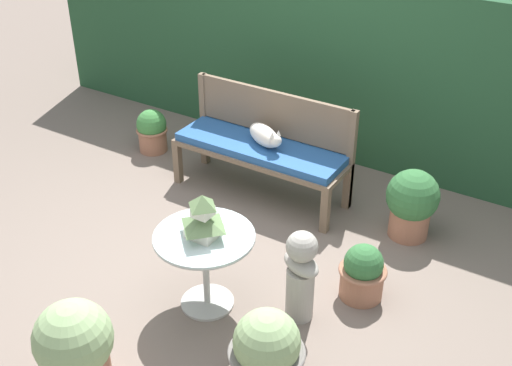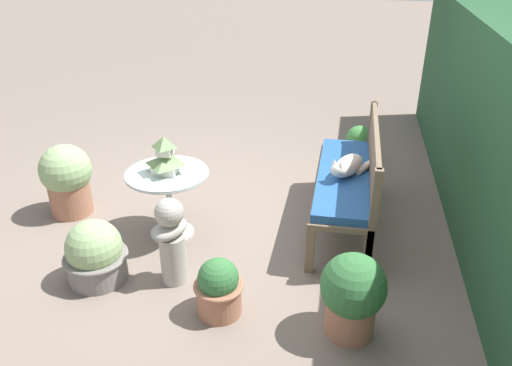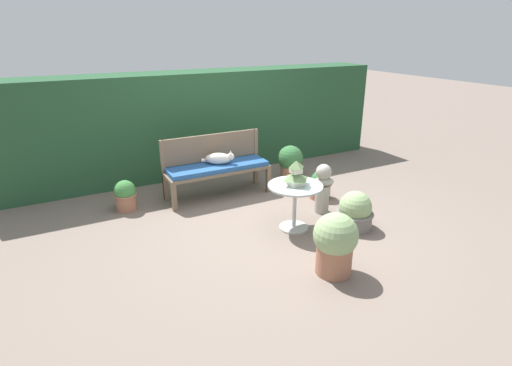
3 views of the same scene
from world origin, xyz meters
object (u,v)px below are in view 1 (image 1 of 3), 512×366
at_px(patio_table, 205,251).
at_px(potted_plant_table_near, 412,203).
at_px(garden_bench, 260,152).
at_px(garden_bust, 301,273).
at_px(potted_plant_path_edge, 152,131).
at_px(potted_plant_table_far, 267,350).
at_px(pagoda_birdhouse, 203,219).
at_px(cat, 265,135).
at_px(potted_plant_patio_mid, 75,350).
at_px(potted_plant_bench_left, 363,273).

bearing_deg(patio_table, potted_plant_table_near, 59.50).
bearing_deg(garden_bench, patio_table, -72.76).
bearing_deg(garden_bust, potted_plant_path_edge, 173.97).
height_order(garden_bench, potted_plant_table_far, garden_bench).
bearing_deg(garden_bench, pagoda_birdhouse, -72.76).
relative_size(garden_bench, cat, 3.66).
relative_size(potted_plant_patio_mid, potted_plant_table_far, 1.37).
distance_m(patio_table, potted_plant_patio_mid, 0.99).
height_order(potted_plant_table_near, potted_plant_table_far, potted_plant_table_near).
relative_size(pagoda_birdhouse, potted_plant_table_far, 0.64).
bearing_deg(potted_plant_table_far, potted_plant_bench_left, 79.18).
height_order(patio_table, garden_bust, garden_bust).
distance_m(garden_bust, potted_plant_patio_mid, 1.40).
relative_size(cat, potted_plant_table_far, 0.87).
distance_m(garden_bust, potted_plant_path_edge, 2.58).
xyz_separation_m(pagoda_birdhouse, potted_plant_patio_mid, (-0.17, -0.97, -0.35)).
height_order(potted_plant_bench_left, potted_plant_table_far, potted_plant_table_far).
xyz_separation_m(garden_bust, potted_plant_patio_mid, (-0.74, -1.19, -0.02)).
height_order(patio_table, potted_plant_table_near, patio_table).
relative_size(potted_plant_path_edge, potted_plant_table_far, 0.89).
bearing_deg(potted_plant_table_near, garden_bust, -102.94).
xyz_separation_m(garden_bust, potted_plant_table_near, (0.28, 1.22, -0.06)).
relative_size(pagoda_birdhouse, potted_plant_table_near, 0.53).
distance_m(pagoda_birdhouse, garden_bust, 0.70).
xyz_separation_m(garden_bench, pagoda_birdhouse, (0.42, -1.35, 0.28)).
bearing_deg(patio_table, potted_plant_bench_left, 36.50).
relative_size(cat, garden_bust, 0.61).
distance_m(pagoda_birdhouse, potted_plant_bench_left, 1.14).
distance_m(cat, potted_plant_path_edge, 1.35).
height_order(cat, pagoda_birdhouse, pagoda_birdhouse).
distance_m(garden_bench, potted_plant_table_far, 1.99).
bearing_deg(cat, garden_bust, -22.26).
relative_size(potted_plant_table_near, potted_plant_path_edge, 1.34).
height_order(potted_plant_patio_mid, potted_plant_bench_left, potted_plant_patio_mid).
bearing_deg(patio_table, garden_bust, 21.23).
distance_m(garden_bench, pagoda_birdhouse, 1.44).
bearing_deg(potted_plant_bench_left, potted_plant_table_near, 88.47).
distance_m(cat, potted_plant_table_far, 2.01).
distance_m(potted_plant_patio_mid, potted_plant_path_edge, 2.88).
height_order(potted_plant_table_near, potted_plant_path_edge, potted_plant_table_near).
height_order(potted_plant_patio_mid, potted_plant_path_edge, potted_plant_patio_mid).
bearing_deg(potted_plant_table_far, garden_bench, 122.64).
height_order(patio_table, potted_plant_bench_left, patio_table).
xyz_separation_m(garden_bench, patio_table, (0.42, -1.35, 0.04)).
height_order(cat, patio_table, cat).
bearing_deg(potted_plant_table_near, potted_plant_bench_left, -91.53).
bearing_deg(garden_bench, potted_plant_patio_mid, -83.83).
relative_size(cat, patio_table, 0.62).
bearing_deg(pagoda_birdhouse, potted_plant_table_far, -26.28).
bearing_deg(garden_bench, potted_plant_bench_left, -30.45).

